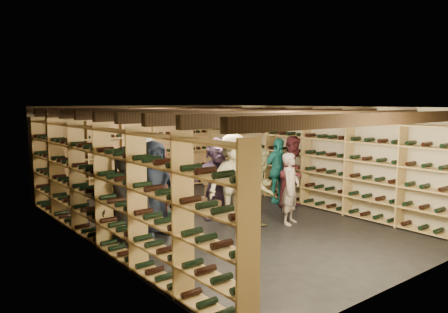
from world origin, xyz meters
name	(u,v)px	position (x,y,z in m)	size (l,w,h in m)	color
ground	(222,222)	(0.00, 0.00, 0.00)	(8.00, 8.00, 0.00)	black
walls	(222,165)	(0.00, 0.00, 1.20)	(5.52, 8.02, 2.40)	#B1A58A
ceiling	(222,107)	(0.00, 0.00, 2.40)	(5.50, 8.00, 0.01)	beige
ceiling_joists	(222,114)	(0.00, 0.00, 2.26)	(5.40, 7.12, 0.18)	black
wine_rack_left	(103,186)	(-2.57, 0.00, 1.08)	(0.32, 7.50, 2.15)	#9F814D
wine_rack_right	(305,161)	(2.57, 0.00, 1.08)	(0.32, 7.50, 2.15)	#9F814D
wine_rack_back	(137,154)	(0.00, 3.83, 1.07)	(4.70, 0.30, 2.15)	#9F814D
crate_stack_left	(150,202)	(-0.99, 1.30, 0.34)	(0.58, 0.48, 0.68)	tan
crate_stack_right	(216,191)	(0.83, 1.30, 0.34)	(0.55, 0.40, 0.68)	tan
crate_loose	(213,200)	(0.88, 1.47, 0.09)	(0.50, 0.33, 0.17)	tan
person_0	(126,195)	(-2.18, -0.05, 0.87)	(0.85, 0.55, 1.74)	black
person_1	(182,186)	(-1.11, -0.21, 0.94)	(0.68, 0.45, 1.88)	black
person_2	(261,189)	(0.31, -0.87, 0.81)	(0.78, 0.61, 1.61)	brown
person_3	(233,179)	(0.11, -0.24, 0.93)	(1.20, 0.69, 1.85)	beige
person_4	(278,171)	(2.18, 0.55, 0.81)	(0.95, 0.39, 1.62)	teal
person_5	(157,185)	(-1.19, 0.59, 0.83)	(1.54, 0.49, 1.66)	brown
person_6	(154,188)	(-1.52, 0.15, 0.89)	(0.87, 0.57, 1.79)	#1E2840
person_7	(290,189)	(1.02, -0.98, 0.74)	(0.54, 0.35, 1.47)	gray
person_8	(294,172)	(2.18, 0.00, 0.85)	(0.83, 0.64, 1.70)	#4A1A22
person_9	(142,177)	(-1.25, 1.13, 0.93)	(1.20, 0.69, 1.86)	#AAA89C
person_10	(160,181)	(-0.72, 1.30, 0.76)	(0.89, 0.37, 1.52)	#284F3D
person_11	(218,178)	(0.12, 0.31, 0.87)	(1.62, 0.52, 1.75)	slate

